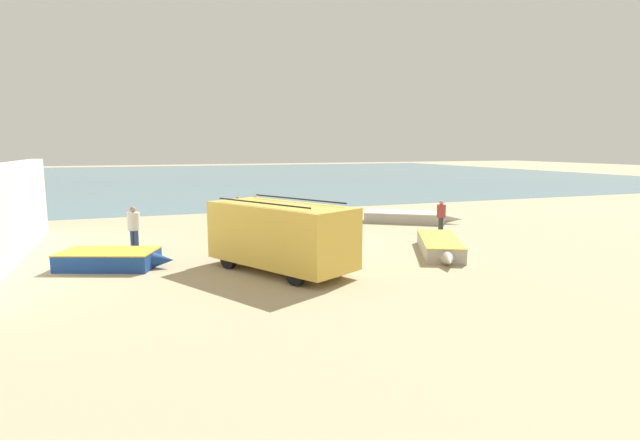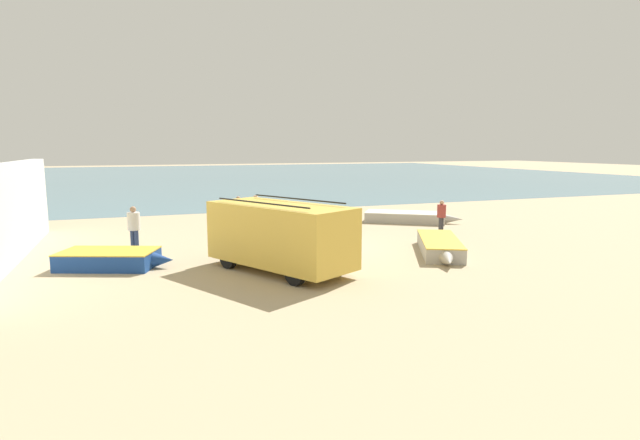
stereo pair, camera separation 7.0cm
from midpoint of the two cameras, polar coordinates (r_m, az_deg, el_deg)
The scene contains 12 objects.
ground_plane at distance 20.83m, azimuth -1.12°, elevation -3.01°, with size 200.00×200.00×0.00m, color tan.
sea_water at distance 71.69m, azimuth -15.20°, elevation 4.81°, with size 120.00×80.00×0.01m, color slate.
harbor_wall at distance 20.82m, azimuth -32.22°, elevation 0.62°, with size 0.50×13.70×3.54m, color silver.
parked_van at distance 16.55m, azimuth -4.71°, elevation -1.64°, with size 4.26×5.60×2.38m.
fishing_rowboat_0 at distance 18.55m, azimuth -22.81°, elevation -4.15°, with size 3.96×2.74×0.60m.
fishing_rowboat_1 at distance 19.90m, azimuth 13.46°, elevation -2.94°, with size 3.16×4.95×0.57m.
fishing_rowboat_2 at distance 27.79m, azimuth 9.88°, elevation 0.33°, with size 4.92×3.87×0.56m.
fishing_rowboat_3 at distance 26.83m, azimuth -1.49°, elevation 0.27°, with size 5.25×2.81×0.65m.
fisherman_0 at distance 25.76m, azimuth -9.41°, elevation 1.25°, with size 0.42×0.42×1.61m.
fisherman_1 at distance 24.48m, azimuth 13.60°, elevation 0.72°, with size 0.42×0.42×1.58m.
fisherman_2 at distance 20.82m, azimuth -20.61°, elevation -0.53°, with size 0.48×0.48×1.81m.
fisherman_3 at distance 24.79m, azimuth -7.46°, elevation 1.22°, with size 0.46×0.46×1.76m.
Camera 1 is at (-6.84, -19.24, 4.12)m, focal length 28.00 mm.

